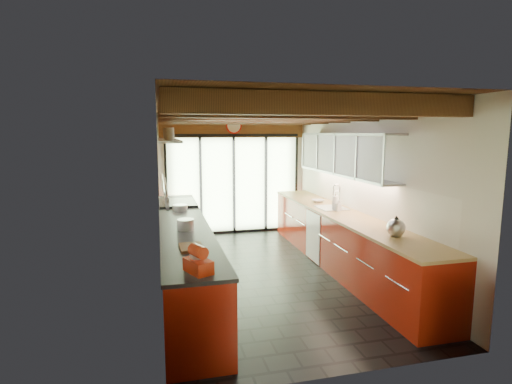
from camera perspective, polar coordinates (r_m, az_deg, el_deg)
ground at (r=6.45m, az=1.45°, el=-11.56°), size 5.50×5.50×0.00m
room_shell at (r=6.08m, az=1.50°, el=3.24°), size 5.50×5.50×5.50m
ceiling_beams at (r=6.42m, az=0.63°, el=10.74°), size 3.14×5.06×4.90m
glass_door at (r=8.70m, az=-3.20°, el=4.86°), size 2.95×0.10×2.90m
left_counter at (r=6.10m, az=-10.29°, el=-8.29°), size 0.68×5.00×0.92m
range_stove at (r=7.50m, az=-10.99°, el=-5.07°), size 0.66×0.90×0.97m
right_counter at (r=6.74m, az=12.04°, el=-6.74°), size 0.68×5.00×0.92m
sink_assembly at (r=6.99m, az=10.85°, el=-1.96°), size 0.45×0.52×0.43m
upper_cabinets_right at (r=6.85m, az=12.49°, el=5.29°), size 0.34×3.00×3.00m
left_wall_fixtures at (r=6.03m, az=-12.58°, el=4.83°), size 0.28×2.60×0.96m
stand_mixer at (r=3.80m, az=-8.27°, el=-9.76°), size 0.28×0.34×0.27m
pot_large at (r=5.44m, az=-10.02°, el=-4.58°), size 0.23×0.23×0.14m
pot_small at (r=6.79m, az=-10.80°, el=-2.19°), size 0.31×0.31×0.10m
cutting_board at (r=4.57m, az=-9.21°, el=-7.82°), size 0.27×0.36×0.03m
kettle at (r=5.31m, az=19.36°, el=-4.70°), size 0.30×0.32×0.28m
paper_towel at (r=6.83m, az=11.26°, el=-1.55°), size 0.13×0.13×0.28m
soap_bottle at (r=6.74m, az=11.66°, el=-1.92°), size 0.10×0.10×0.18m
bowl at (r=7.52m, az=8.84°, el=-1.27°), size 0.23×0.23×0.05m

